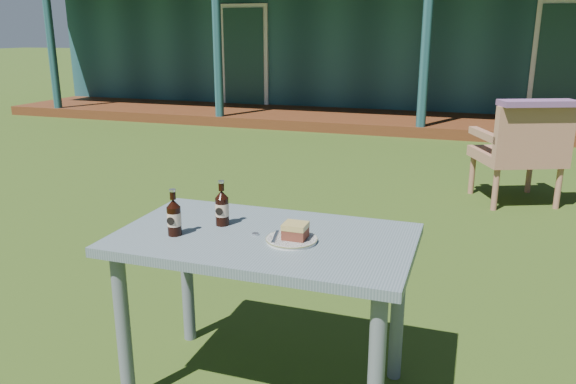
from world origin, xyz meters
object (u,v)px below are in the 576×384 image
(cake_slice, at_px, (295,231))
(armchair_left, at_px, (522,148))
(cafe_table, at_px, (265,258))
(plate, at_px, (292,240))
(cola_bottle_near, at_px, (222,207))
(cola_bottle_far, at_px, (174,217))

(cake_slice, distance_m, armchair_left, 3.50)
(cafe_table, relative_size, plate, 5.88)
(cake_slice, relative_size, cola_bottle_near, 0.47)
(plate, relative_size, cola_bottle_far, 1.06)
(cola_bottle_far, bearing_deg, armchair_left, 65.99)
(cafe_table, distance_m, cola_bottle_far, 0.40)
(plate, relative_size, cake_slice, 2.22)
(plate, bearing_deg, armchair_left, 72.52)
(cake_slice, bearing_deg, cola_bottle_far, -169.92)
(cafe_table, xyz_separation_m, cola_bottle_near, (-0.21, 0.06, 0.18))
(plate, relative_size, armchair_left, 0.22)
(cafe_table, relative_size, armchair_left, 1.32)
(cafe_table, height_order, cake_slice, cake_slice)
(cola_bottle_near, bearing_deg, plate, -15.20)
(plate, bearing_deg, cola_bottle_near, 164.80)
(cafe_table, relative_size, cola_bottle_near, 6.16)
(cola_bottle_far, bearing_deg, cafe_table, 18.44)
(cake_slice, height_order, cola_bottle_far, cola_bottle_far)
(cake_slice, bearing_deg, armchair_left, 72.71)
(cola_bottle_near, bearing_deg, armchair_left, 66.78)
(cake_slice, xyz_separation_m, armchair_left, (1.04, 3.34, -0.25))
(plate, bearing_deg, cafe_table, 165.01)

